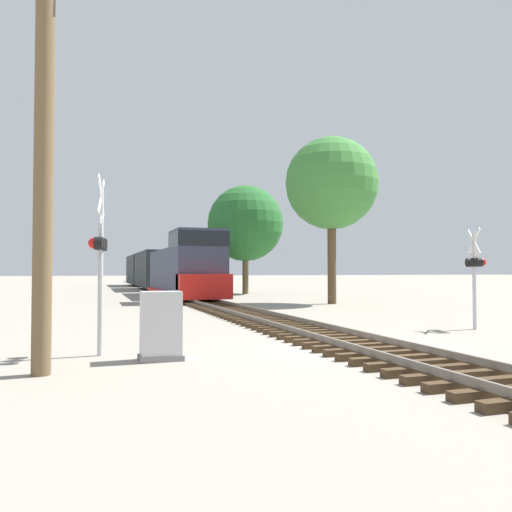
# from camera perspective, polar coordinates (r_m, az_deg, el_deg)

# --- Properties ---
(ground_plane) EXTENTS (400.00, 400.00, 0.00)m
(ground_plane) POSITION_cam_1_polar(r_m,az_deg,el_deg) (13.15, 11.24, -10.31)
(ground_plane) COLOR gray
(rail_track_bed) EXTENTS (2.60, 160.00, 0.31)m
(rail_track_bed) POSITION_cam_1_polar(r_m,az_deg,el_deg) (13.13, 11.24, -9.72)
(rail_track_bed) COLOR #42301E
(rail_track_bed) RESTS_ON ground
(freight_train) EXTENTS (3.15, 45.44, 4.53)m
(freight_train) POSITION_cam_1_polar(r_m,az_deg,el_deg) (50.75, -11.20, -1.61)
(freight_train) COLOR #33384C
(freight_train) RESTS_ON ground
(crossing_signal_near) EXTENTS (0.45, 1.01, 4.19)m
(crossing_signal_near) POSITION_cam_1_polar(r_m,az_deg,el_deg) (12.22, -17.47, 0.65)
(crossing_signal_near) COLOR #B7B7BC
(crossing_signal_near) RESTS_ON ground
(crossing_signal_far) EXTENTS (0.56, 1.01, 3.42)m
(crossing_signal_far) POSITION_cam_1_polar(r_m,az_deg,el_deg) (18.43, 23.75, -1.14)
(crossing_signal_far) COLOR #B7B7BC
(crossing_signal_far) RESTS_ON ground
(relay_cabinet) EXTENTS (0.96, 0.66, 1.52)m
(relay_cabinet) POSITION_cam_1_polar(r_m,az_deg,el_deg) (11.34, -10.82, -7.88)
(relay_cabinet) COLOR slate
(relay_cabinet) RESTS_ON ground
(utility_pole) EXTENTS (1.80, 0.36, 8.60)m
(utility_pole) POSITION_cam_1_polar(r_m,az_deg,el_deg) (10.60, -23.09, 11.58)
(utility_pole) COLOR brown
(utility_pole) RESTS_ON ground
(tree_far_right) EXTENTS (5.57, 5.57, 10.04)m
(tree_far_right) POSITION_cam_1_polar(r_m,az_deg,el_deg) (30.66, 8.62, 8.15)
(tree_far_right) COLOR brown
(tree_far_right) RESTS_ON ground
(tree_mid_background) EXTENTS (6.52, 6.52, 9.33)m
(tree_mid_background) POSITION_cam_1_polar(r_m,az_deg,el_deg) (43.02, -1.21, 3.73)
(tree_mid_background) COLOR brown
(tree_mid_background) RESTS_ON ground
(tree_deep_background) EXTENTS (4.94, 4.94, 8.29)m
(tree_deep_background) POSITION_cam_1_polar(r_m,az_deg,el_deg) (63.12, -3.95, 1.77)
(tree_deep_background) COLOR brown
(tree_deep_background) RESTS_ON ground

